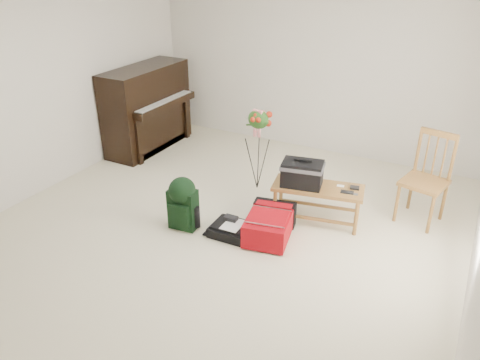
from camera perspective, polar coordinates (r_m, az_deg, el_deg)
The scene contains 10 objects.
floor at distance 5.21m, azimuth -2.52°, elevation -6.24°, with size 5.00×5.50×0.01m, color beige.
wall_back at distance 7.06m, azimuth 8.97°, elevation 13.43°, with size 5.00×0.04×2.50m, color silver.
wall_left at distance 6.26m, azimuth -23.21°, elevation 9.93°, with size 0.04×5.50×2.50m, color silver.
piano at distance 7.31m, azimuth -11.17°, elevation 8.39°, with size 0.71×1.50×1.25m.
bench at distance 5.22m, azimuth 8.24°, elevation 0.38°, with size 1.05×0.58×0.77m.
dining_chair at distance 5.59m, azimuth 21.63°, elevation 0.06°, with size 0.54×0.54×1.04m.
red_suitcase at distance 5.09m, azimuth 3.84°, elevation -5.18°, with size 0.57×0.75×0.29m.
black_duffel at distance 5.11m, azimuth -0.95°, elevation -6.02°, with size 0.46×0.37×0.19m.
green_backpack at distance 5.15m, azimuth -7.02°, elevation -2.54°, with size 0.33×0.30×0.61m.
flower_stand at distance 5.89m, azimuth 2.18°, elevation 3.67°, with size 0.40×0.40×1.09m.
Camera 1 is at (2.27, -3.74, 2.83)m, focal length 35.00 mm.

